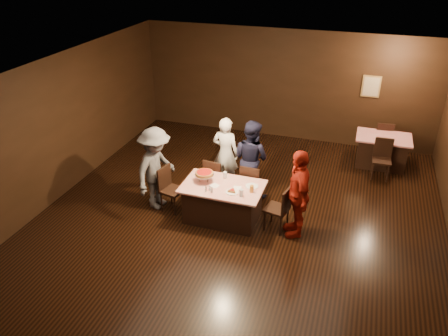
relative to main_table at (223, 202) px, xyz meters
The scene contains 22 objects.
room 1.86m from the main_table, 58.86° to the right, with size 10.00×10.04×3.02m.
main_table is the anchor object (origin of this frame).
back_table 4.59m from the main_table, 49.17° to the left, with size 1.30×0.90×0.77m, color #AD0B1C.
chair_far_left 0.85m from the main_table, 118.07° to the left, with size 0.42×0.42×0.95m, color black.
chair_far_right 0.85m from the main_table, 61.93° to the left, with size 0.42×0.42×0.95m, color black.
chair_end_left 1.10m from the main_table, behind, with size 0.42×0.42×0.95m, color black.
chair_end_right 1.10m from the main_table, ahead, with size 0.42×0.42×0.95m, color black.
chair_back_near 4.09m from the main_table, 42.74° to the left, with size 0.42×0.42×0.95m, color black.
chair_back_far 5.06m from the main_table, 53.62° to the left, with size 0.42×0.42×0.95m, color black.
diner_white_jacket 1.36m from the main_table, 105.59° to the left, with size 0.62×0.40×1.69m, color white.
diner_navy_hoodie 1.26m from the main_table, 76.76° to the left, with size 0.84×0.66×1.74m, color black.
diner_grey_knit 1.54m from the main_table, behind, with size 1.15×0.66×1.79m, color #57575C.
diner_red_shirt 1.56m from the main_table, ahead, with size 1.04×0.43×1.77m, color maroon.
pizza_stand 0.70m from the main_table, behind, with size 0.38×0.38×0.22m.
plate_with_slice 0.51m from the main_table, 35.75° to the right, with size 0.25×0.25×0.06m.
plate_empty 0.69m from the main_table, 15.26° to the left, with size 0.25×0.25×0.01m, color white.
glass_front_right 0.69m from the main_table, 29.05° to the right, with size 0.08×0.08×0.14m, color silver.
glass_amber 0.75m from the main_table, ahead, with size 0.08×0.08×0.14m, color #BF7F26.
glass_back 0.55m from the main_table, 99.46° to the left, with size 0.08×0.08×0.14m, color silver.
condiments 0.55m from the main_table, 122.43° to the right, with size 0.17×0.10×0.09m.
napkin_center 0.49m from the main_table, ahead, with size 0.16×0.16×0.01m, color white.
napkin_left 0.42m from the main_table, 161.57° to the right, with size 0.16×0.16×0.01m, color white.
Camera 1 is at (2.02, -6.45, 5.13)m, focal length 35.00 mm.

